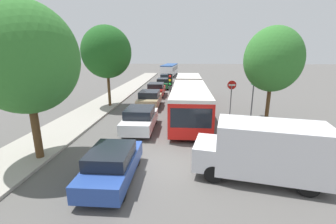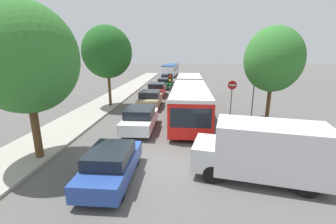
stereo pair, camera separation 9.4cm
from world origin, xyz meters
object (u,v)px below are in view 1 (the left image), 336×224
Objects in this scene: articulated_bus at (189,93)px; queued_car_red at (156,89)px; tree_left_near at (25,61)px; tree_left_mid at (107,53)px; no_entry_sign at (231,92)px; queued_car_blue at (112,164)px; direction_sign_post at (254,84)px; city_bus_rear at (170,69)px; queued_car_silver at (166,79)px; white_van at (264,150)px; queued_car_green at (163,83)px; traffic_light at (170,86)px; queued_car_tan at (150,99)px; tree_right_near at (273,60)px; queued_car_white at (140,119)px.

queued_car_red is at bearing -148.44° from articulated_bus.
tree_left_mid reaches higher than tree_left_near.
articulated_bus is 3.87m from no_entry_sign.
direction_sign_post reaches higher than queued_car_blue.
queued_car_red is (-0.18, -25.03, -0.66)m from city_bus_rear.
queued_car_silver is at bearing 0.38° from queued_car_blue.
articulated_bus reaches higher than queued_car_silver.
queued_car_silver is at bearing -66.66° from white_van.
queued_car_green is at bearing -63.97° from white_van.
articulated_bus is 4.98× the size of traffic_light.
queued_car_blue is 13.03m from direction_sign_post.
traffic_light is 1.21× the size of no_entry_sign.
tree_left_mid reaches higher than queued_car_silver.
tree_left_mid is (-3.65, -5.94, 4.11)m from queued_car_red.
queued_car_green is at bearing 71.33° from tree_left_mid.
city_bus_rear is 3.43× the size of traffic_light.
white_van reaches higher than queued_car_blue.
tree_left_mid reaches higher than no_entry_sign.
white_van is 9.74m from direction_sign_post.
traffic_light reaches higher than queued_car_blue.
direction_sign_post is at bearing 104.38° from traffic_light.
articulated_bus is at bearing 160.45° from traffic_light.
tree_left_near is (-10.64, -8.58, 2.71)m from no_entry_sign.
queued_car_silver is at bearing 82.19° from tree_left_near.
queued_car_tan is at bearing -15.52° from direction_sign_post.
no_entry_sign is 0.43× the size of tree_right_near.
queued_car_red is 1.02× the size of queued_car_silver.
tree_left_mid reaches higher than queued_car_white.
direction_sign_post is at bearing -157.47° from queued_car_silver.
queued_car_white is at bearing -175.92° from city_bus_rear.
tree_left_mid reaches higher than queued_car_tan.
tree_left_mid is at bearing -37.99° from white_van.
no_entry_sign is 0.40× the size of tree_left_near.
queued_car_blue is at bearing -175.94° from city_bus_rear.
articulated_bus is at bearing -169.15° from queued_car_silver.
queued_car_red is (-0.06, 5.70, -0.01)m from queued_car_tan.
queued_car_white is 9.47m from tree_right_near.
tree_left_near reaches higher than queued_car_green.
queued_car_red is 1.56× the size of no_entry_sign.
queued_car_red is at bearing 1.96° from queued_car_white.
city_bus_rear is 2.95× the size of queued_car_blue.
queued_car_silver is at bearing -161.45° from no_entry_sign.
tree_right_near is at bearing 99.88° from direction_sign_post.
queued_car_white reaches higher than queued_car_blue.
traffic_light is at bearing -172.89° from city_bus_rear.
tree_left_near reaches higher than tree_right_near.
city_bus_rear reaches higher than queued_car_tan.
queued_car_tan is at bearing 2.96° from queued_car_white.
queued_car_blue is 6.01m from white_van.
white_van is 10.58m from tree_left_near.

